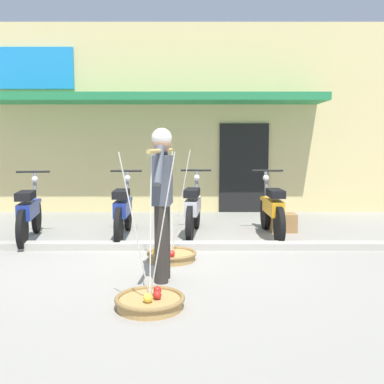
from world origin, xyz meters
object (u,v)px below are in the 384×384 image
motorcycle_second_in_row (123,210)px  motorcycle_third_in_row (193,209)px  fruit_basket_left_side (171,255)px  fruit_basket_right_side (150,301)px  wooden_crate (282,223)px  motorcycle_nearest_shop (29,212)px  fruit_vendor (162,194)px  motorcycle_end_of_row (272,209)px

motorcycle_second_in_row → motorcycle_third_in_row: bearing=8.4°
fruit_basket_left_side → motorcycle_third_in_row: bearing=79.6°
fruit_basket_left_side → fruit_basket_right_side: bearing=-94.0°
fruit_basket_right_side → wooden_crate: 4.14m
motorcycle_second_in_row → motorcycle_third_in_row: 1.16m
motorcycle_third_in_row → wooden_crate: size_ratio=4.13×
motorcycle_second_in_row → wooden_crate: motorcycle_second_in_row is taller
wooden_crate → motorcycle_nearest_shop: bearing=-170.1°
fruit_vendor → motorcycle_second_in_row: (-0.80, 2.29, -0.52)m
wooden_crate → fruit_vendor: bearing=-124.8°
fruit_vendor → fruit_basket_left_side: fruit_vendor is taller
motorcycle_nearest_shop → wooden_crate: motorcycle_nearest_shop is taller
fruit_vendor → fruit_basket_left_side: (0.06, 0.85, -0.90)m
fruit_vendor → motorcycle_end_of_row: 2.94m
fruit_vendor → fruit_basket_right_side: size_ratio=1.17×
fruit_basket_left_side → motorcycle_end_of_row: bearing=43.6°
motorcycle_end_of_row → motorcycle_nearest_shop: bearing=-175.3°
motorcycle_second_in_row → wooden_crate: bearing=10.2°
motorcycle_third_in_row → motorcycle_second_in_row: bearing=-171.6°
motorcycle_third_in_row → fruit_vendor: bearing=-98.2°
motorcycle_second_in_row → wooden_crate: size_ratio=4.14×
fruit_basket_left_side → wooden_crate: fruit_basket_left_side is taller
fruit_vendor → motorcycle_second_in_row: bearing=109.2°
fruit_vendor → wooden_crate: (1.93, 2.78, -0.82)m
motorcycle_second_in_row → motorcycle_third_in_row: same height
motorcycle_nearest_shop → wooden_crate: 4.25m
motorcycle_second_in_row → wooden_crate: 2.78m
motorcycle_second_in_row → motorcycle_end_of_row: (2.45, 0.08, 0.00)m
fruit_basket_left_side → wooden_crate: bearing=45.9°
fruit_basket_right_side → motorcycle_third_in_row: bearing=82.9°
motorcycle_end_of_row → motorcycle_third_in_row: bearing=176.2°
motorcycle_third_in_row → wooden_crate: (1.58, 0.32, -0.29)m
fruit_basket_right_side → wooden_crate: fruit_basket_right_side is taller
motorcycle_second_in_row → motorcycle_end_of_row: bearing=1.9°
motorcycle_end_of_row → wooden_crate: size_ratio=4.14×
motorcycle_second_in_row → fruit_basket_left_side: bearing=-59.4°
fruit_vendor → motorcycle_third_in_row: fruit_vendor is taller
fruit_basket_right_side → motorcycle_nearest_shop: 3.65m
fruit_basket_left_side → motorcycle_second_in_row: bearing=120.6°
motorcycle_end_of_row → wooden_crate: motorcycle_end_of_row is taller
fruit_basket_left_side → motorcycle_third_in_row: 1.68m
wooden_crate → motorcycle_third_in_row: bearing=-168.5°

